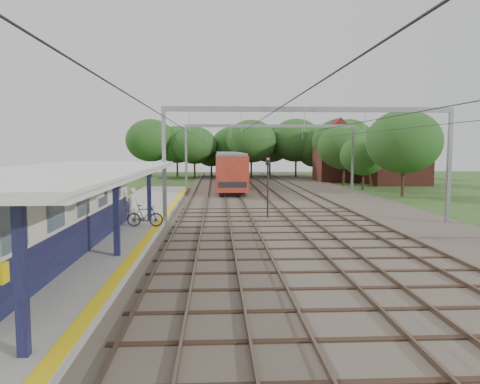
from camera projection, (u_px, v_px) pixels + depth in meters
name	position (u px, v px, depth m)	size (l,w,h in m)	color
ground	(289.00, 315.00, 12.84)	(160.00, 160.00, 0.00)	#2D4C1E
ballast_bed	(282.00, 198.00, 42.88)	(18.00, 90.00, 0.10)	#473D33
platform	(119.00, 227.00, 26.37)	(5.00, 52.00, 0.35)	gray
yellow_stripe	(159.00, 223.00, 26.47)	(0.45, 52.00, 0.01)	yellow
station_building	(48.00, 210.00, 19.17)	(3.41, 18.00, 3.40)	beige
canopy	(66.00, 172.00, 18.08)	(6.40, 20.00, 3.44)	#111236
rail_tracks	(254.00, 197.00, 42.74)	(11.80, 88.00, 0.15)	brown
catenary_system	(283.00, 137.00, 37.65)	(17.22, 88.00, 7.00)	gray
tree_band	(255.00, 146.00, 69.39)	(31.72, 30.88, 8.82)	#382619
house_near	(397.00, 161.00, 59.37)	(7.00, 6.12, 7.89)	brown
house_far	(345.00, 158.00, 65.06)	(8.00, 6.12, 8.66)	brown
person	(132.00, 205.00, 26.79)	(0.73, 0.48, 2.01)	white
bicycle	(145.00, 216.00, 25.23)	(0.55, 1.96, 1.18)	black
train	(227.00, 166.00, 61.35)	(3.07, 38.20, 4.02)	black
signal_post	(268.00, 182.00, 30.19)	(0.32, 0.29, 4.00)	black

